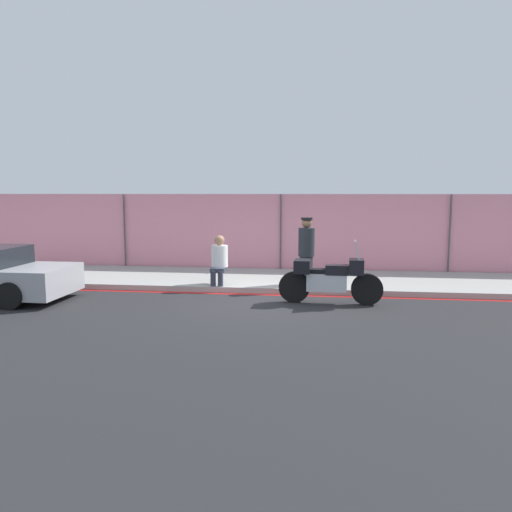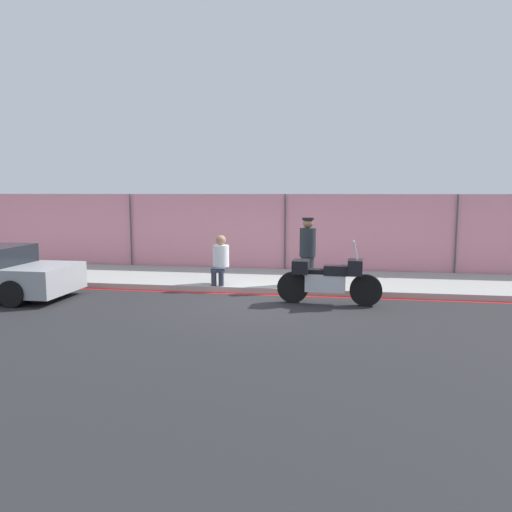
% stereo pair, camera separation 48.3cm
% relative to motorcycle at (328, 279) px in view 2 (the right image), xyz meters
% --- Properties ---
extents(ground_plane, '(120.00, 120.00, 0.00)m').
position_rel_motorcycle_xyz_m(ground_plane, '(-1.43, -0.01, -0.58)').
color(ground_plane, '#262628').
extents(sidewalk, '(37.49, 3.27, 0.14)m').
position_rel_motorcycle_xyz_m(sidewalk, '(-1.43, 2.52, -0.51)').
color(sidewalk, '#9E9E99').
rests_on(sidewalk, ground_plane).
extents(curb_paint_stripe, '(37.49, 0.18, 0.01)m').
position_rel_motorcycle_xyz_m(curb_paint_stripe, '(-1.43, 0.80, -0.58)').
color(curb_paint_stripe, red).
rests_on(curb_paint_stripe, ground_plane).
extents(storefront_fence, '(35.62, 0.17, 2.46)m').
position_rel_motorcycle_xyz_m(storefront_fence, '(-1.43, 4.25, 0.65)').
color(storefront_fence, pink).
rests_on(storefront_fence, ground_plane).
extents(motorcycle, '(2.35, 0.57, 1.45)m').
position_rel_motorcycle_xyz_m(motorcycle, '(0.00, 0.00, 0.00)').
color(motorcycle, black).
rests_on(motorcycle, ground_plane).
extents(officer_standing, '(0.42, 0.42, 1.73)m').
position_rel_motorcycle_xyz_m(officer_standing, '(-0.57, 1.62, 0.44)').
color(officer_standing, '#1E2328').
rests_on(officer_standing, sidewalk).
extents(person_seated_on_curb, '(0.42, 0.67, 1.27)m').
position_rel_motorcycle_xyz_m(person_seated_on_curb, '(-2.81, 1.34, 0.25)').
color(person_seated_on_curb, '#2D3342').
rests_on(person_seated_on_curb, sidewalk).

